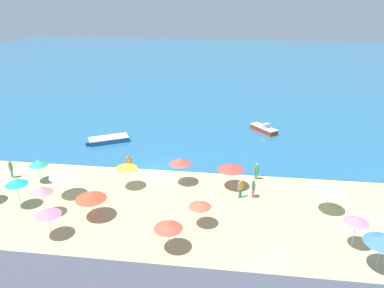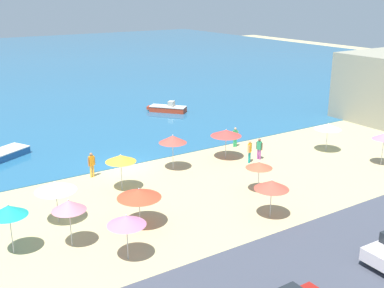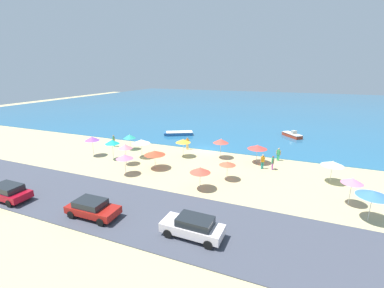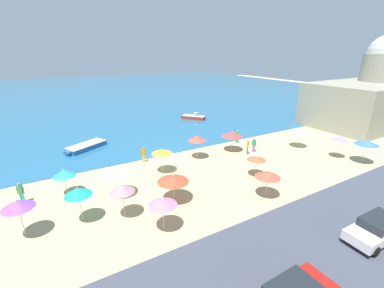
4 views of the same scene
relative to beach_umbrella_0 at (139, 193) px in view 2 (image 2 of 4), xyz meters
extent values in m
plane|color=tan|center=(3.30, 9.09, -1.95)|extent=(160.00, 160.00, 0.00)
cube|color=#3F4350|center=(3.30, -8.91, -1.92)|extent=(80.00, 8.00, 0.06)
cylinder|color=#B2B2B7|center=(0.00, 0.00, -1.07)|extent=(0.05, 0.05, 1.75)
cone|color=#E6472A|center=(0.00, 0.00, 0.00)|extent=(2.47, 2.47, 0.49)
sphere|color=silver|center=(0.00, 0.00, 0.28)|extent=(0.08, 0.08, 0.08)
cylinder|color=#B2B2B7|center=(8.67, 0.04, -1.10)|extent=(0.05, 0.05, 1.70)
cone|color=#F15739|center=(8.67, 0.04, -0.11)|extent=(1.76, 1.76, 0.38)
sphere|color=silver|center=(8.67, 0.04, 0.11)|extent=(0.08, 0.08, 0.08)
cylinder|color=#B2B2B7|center=(-6.69, 0.79, -0.87)|extent=(0.05, 0.05, 2.14)
cone|color=#1AA79D|center=(-6.69, 0.79, 0.41)|extent=(1.84, 1.84, 0.53)
sphere|color=silver|center=(-6.69, 0.79, 0.71)|extent=(0.08, 0.08, 0.08)
cylinder|color=#B2B2B7|center=(18.74, 3.31, -0.98)|extent=(0.05, 0.05, 1.93)
cone|color=white|center=(18.74, 3.31, 0.16)|extent=(2.18, 2.18, 0.45)
sphere|color=silver|center=(18.74, 3.31, 0.42)|extent=(0.08, 0.08, 0.08)
cylinder|color=#B2B2B7|center=(-3.70, 2.90, -0.95)|extent=(0.05, 0.05, 1.99)
cone|color=white|center=(-3.70, 2.90, 0.24)|extent=(2.32, 2.32, 0.49)
sphere|color=silver|center=(-3.70, 2.90, 0.52)|extent=(0.08, 0.08, 0.08)
cylinder|color=#B2B2B7|center=(1.33, 5.17, -0.93)|extent=(0.05, 0.05, 2.03)
cone|color=yellow|center=(1.33, 5.17, 0.25)|extent=(2.01, 2.01, 0.44)
sphere|color=silver|center=(1.33, 5.17, 0.50)|extent=(0.08, 0.08, 0.08)
cylinder|color=#B2B2B7|center=(6.09, 6.55, -0.89)|extent=(0.05, 0.05, 2.12)
cone|color=#D64B3E|center=(6.09, 6.55, 0.39)|extent=(2.04, 2.04, 0.54)
sphere|color=silver|center=(6.09, 6.55, 0.69)|extent=(0.08, 0.08, 0.08)
cylinder|color=#B2B2B7|center=(10.80, 6.40, -1.00)|extent=(0.05, 0.05, 1.90)
cone|color=#DE4039|center=(10.80, 6.40, 0.14)|extent=(2.40, 2.40, 0.47)
sphere|color=silver|center=(10.80, 6.40, 0.41)|extent=(0.08, 0.08, 0.08)
cylinder|color=#B2B2B7|center=(-4.00, -0.14, -0.90)|extent=(0.05, 0.05, 2.09)
cone|color=pink|center=(-4.00, -0.14, 0.36)|extent=(1.76, 1.76, 0.54)
sphere|color=silver|center=(-4.00, -0.14, 0.66)|extent=(0.08, 0.08, 0.08)
cylinder|color=#B2B2B7|center=(6.82, -3.19, -1.04)|extent=(0.05, 0.05, 1.80)
cone|color=#DD4D3A|center=(6.82, -3.19, 0.07)|extent=(2.02, 2.02, 0.52)
sphere|color=silver|center=(6.82, -3.19, 0.36)|extent=(0.08, 0.08, 0.08)
cylinder|color=#B2B2B7|center=(19.75, -1.18, -0.91)|extent=(0.05, 0.05, 2.08)
cone|color=pink|center=(19.75, -1.18, 0.31)|extent=(1.75, 1.75, 0.45)
cylinder|color=#B2B2B7|center=(-2.12, -2.84, -0.99)|extent=(0.05, 0.05, 1.92)
cone|color=pink|center=(-2.12, -2.84, 0.15)|extent=(1.91, 1.91, 0.47)
sphere|color=silver|center=(-2.12, -2.84, 0.42)|extent=(0.08, 0.08, 0.08)
cylinder|color=green|center=(13.32, 8.31, -1.54)|extent=(0.14, 0.14, 0.81)
cylinder|color=green|center=(13.14, 8.34, -1.54)|extent=(0.14, 0.14, 0.81)
cube|color=#2F9555|center=(13.23, 8.33, -0.82)|extent=(0.39, 0.28, 0.64)
sphere|color=tan|center=(13.23, 8.33, -0.37)|extent=(0.22, 0.22, 0.22)
cylinder|color=tan|center=(13.47, 8.28, -0.87)|extent=(0.09, 0.09, 0.57)
cylinder|color=tan|center=(13.00, 8.37, -0.87)|extent=(0.09, 0.09, 0.57)
cylinder|color=teal|center=(11.65, 4.58, -1.52)|extent=(0.14, 0.14, 0.86)
cylinder|color=teal|center=(11.80, 4.68, -1.52)|extent=(0.14, 0.14, 0.86)
cube|color=orange|center=(11.73, 4.63, -0.75)|extent=(0.42, 0.39, 0.68)
sphere|color=tan|center=(11.73, 4.63, -0.27)|extent=(0.22, 0.22, 0.22)
cylinder|color=tan|center=(11.53, 4.50, -0.80)|extent=(0.09, 0.09, 0.61)
cylinder|color=tan|center=(11.93, 4.77, -0.80)|extent=(0.09, 0.09, 0.61)
cylinder|color=#AD489F|center=(12.88, 4.74, -1.54)|extent=(0.14, 0.14, 0.81)
cylinder|color=#AD489F|center=(12.82, 4.91, -1.54)|extent=(0.14, 0.14, 0.81)
cube|color=#2D9465|center=(12.85, 4.82, -0.82)|extent=(0.33, 0.41, 0.64)
sphere|color=brown|center=(12.85, 4.82, -0.37)|extent=(0.22, 0.22, 0.22)
cylinder|color=brown|center=(12.93, 4.60, -0.87)|extent=(0.09, 0.09, 0.57)
cylinder|color=brown|center=(12.78, 5.05, -0.87)|extent=(0.09, 0.09, 0.57)
cylinder|color=#F7B33C|center=(0.64, 8.40, -1.51)|extent=(0.14, 0.14, 0.87)
cylinder|color=#F7B33C|center=(0.46, 8.37, -1.51)|extent=(0.14, 0.14, 0.87)
cube|color=orange|center=(0.55, 8.39, -0.73)|extent=(0.39, 0.28, 0.69)
sphere|color=#A06F4F|center=(0.55, 8.39, -0.25)|extent=(0.22, 0.22, 0.22)
cylinder|color=#A06F4F|center=(0.79, 8.43, -0.78)|extent=(0.09, 0.09, 0.62)
cylinder|color=#A06F4F|center=(0.32, 8.35, -0.78)|extent=(0.09, 0.09, 0.62)
cylinder|color=black|center=(7.46, -9.53, -1.57)|extent=(0.65, 0.24, 0.64)
cube|color=#295B96|center=(-4.11, 15.68, -1.63)|extent=(4.91, 3.76, 0.52)
cube|color=#B1361F|center=(14.57, 21.72, -1.62)|extent=(3.46, 3.77, 0.56)
cube|color=#B1361F|center=(13.20, 23.35, -1.56)|extent=(0.82, 0.79, 0.33)
cube|color=silver|center=(14.57, 21.72, -1.30)|extent=(3.52, 3.82, 0.08)
cube|color=#B2AD9E|center=(14.82, 21.42, -1.01)|extent=(0.96, 0.95, 0.65)
camera|label=1|loc=(11.26, -24.45, 15.02)|focal=35.00mm
camera|label=2|loc=(-10.84, -21.93, 10.64)|focal=45.00mm
camera|label=3|loc=(14.70, -24.66, 9.26)|focal=24.00mm
camera|label=4|loc=(-7.58, -16.09, 9.23)|focal=24.00mm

